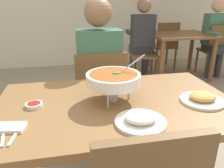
% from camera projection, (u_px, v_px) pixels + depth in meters
% --- Properties ---
extents(dining_table_main, '(1.33, 0.82, 0.76)m').
position_uv_depth(dining_table_main, '(117.00, 119.00, 1.29)').
color(dining_table_main, brown).
rests_on(dining_table_main, ground_plane).
extents(chair_diner_main, '(0.44, 0.44, 0.90)m').
position_uv_depth(chair_diner_main, '(100.00, 94.00, 1.97)').
color(chair_diner_main, brown).
rests_on(chair_diner_main, ground_plane).
extents(diner_main, '(0.40, 0.45, 1.31)m').
position_uv_depth(diner_main, '(99.00, 67.00, 1.92)').
color(diner_main, '#2D2D38').
rests_on(diner_main, ground_plane).
extents(curry_bowl, '(0.33, 0.30, 0.26)m').
position_uv_depth(curry_bowl, '(113.00, 79.00, 1.22)').
color(curry_bowl, silver).
rests_on(curry_bowl, dining_table_main).
extents(rice_plate, '(0.24, 0.24, 0.06)m').
position_uv_depth(rice_plate, '(141.00, 120.00, 1.03)').
color(rice_plate, white).
rests_on(rice_plate, dining_table_main).
extents(appetizer_plate, '(0.24, 0.24, 0.06)m').
position_uv_depth(appetizer_plate, '(202.00, 99.00, 1.24)').
color(appetizer_plate, white).
rests_on(appetizer_plate, dining_table_main).
extents(sauce_dish, '(0.09, 0.09, 0.02)m').
position_uv_depth(sauce_dish, '(34.00, 105.00, 1.19)').
color(sauce_dish, white).
rests_on(sauce_dish, dining_table_main).
extents(napkin_folded, '(0.13, 0.10, 0.02)m').
position_uv_depth(napkin_folded, '(11.00, 127.00, 0.99)').
color(napkin_folded, white).
rests_on(napkin_folded, dining_table_main).
extents(fork_utensil, '(0.04, 0.17, 0.01)m').
position_uv_depth(fork_utensil, '(3.00, 135.00, 0.94)').
color(fork_utensil, silver).
rests_on(fork_utensil, dining_table_main).
extents(spoon_utensil, '(0.04, 0.17, 0.01)m').
position_uv_depth(spoon_utensil, '(16.00, 134.00, 0.95)').
color(spoon_utensil, silver).
rests_on(spoon_utensil, dining_table_main).
extents(dining_table_far, '(1.00, 0.80, 0.76)m').
position_uv_depth(dining_table_far, '(180.00, 42.00, 3.73)').
color(dining_table_far, brown).
rests_on(dining_table_far, ground_plane).
extents(chair_bg_left, '(0.49, 0.49, 0.90)m').
position_uv_depth(chair_bg_left, '(217.00, 48.00, 3.83)').
color(chair_bg_left, brown).
rests_on(chair_bg_left, ground_plane).
extents(chair_bg_middle, '(0.50, 0.50, 0.90)m').
position_uv_depth(chair_bg_middle, '(143.00, 49.00, 3.72)').
color(chair_bg_middle, brown).
rests_on(chair_bg_middle, ground_plane).
extents(chair_bg_right, '(0.44, 0.44, 0.90)m').
position_uv_depth(chair_bg_right, '(165.00, 43.00, 4.20)').
color(chair_bg_right, brown).
rests_on(chair_bg_right, ground_plane).
extents(patron_bg_left, '(0.40, 0.45, 1.31)m').
position_uv_depth(patron_bg_left, '(215.00, 34.00, 3.75)').
color(patron_bg_left, '#2D2D38').
rests_on(patron_bg_left, ground_plane).
extents(patron_bg_middle, '(0.40, 0.45, 1.31)m').
position_uv_depth(patron_bg_middle, '(142.00, 35.00, 3.62)').
color(patron_bg_middle, '#2D2D38').
rests_on(patron_bg_middle, ground_plane).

